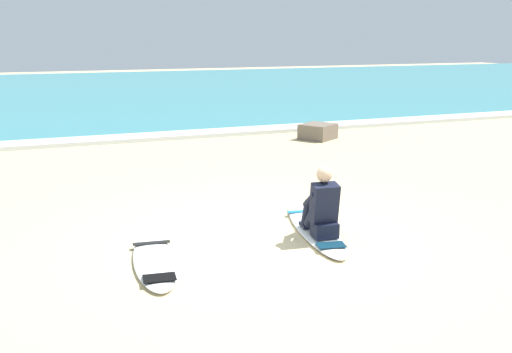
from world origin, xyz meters
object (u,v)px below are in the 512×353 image
surfer_seated (322,208)px  surfboard_spare_near (155,261)px  shoreline_rock (318,132)px  surfboard_main (315,228)px

surfer_seated → surfboard_spare_near: bearing=-179.2°
surfer_seated → shoreline_rock: bearing=63.1°
surfboard_main → surfer_seated: bearing=-103.2°
surfer_seated → surfboard_spare_near: 2.31m
surfer_seated → surfboard_spare_near: (-2.27, -0.03, -0.40)m
surfboard_main → shoreline_rock: (3.45, 6.59, 0.17)m
surfboard_spare_near → shoreline_rock: shoreline_rock is taller
surfboard_main → surfer_seated: (-0.08, -0.35, 0.40)m
surfboard_main → shoreline_rock: 7.44m
surfboard_main → surfboard_spare_near: 2.39m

